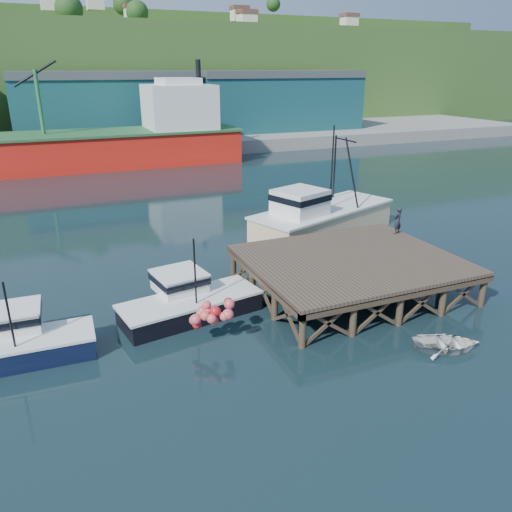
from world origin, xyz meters
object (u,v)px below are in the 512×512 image
boat_navy (18,341)px  dinghy (447,343)px  boat_black (188,300)px  trawler (320,213)px  dockworker (398,220)px

boat_navy → dinghy: 20.12m
boat_black → trawler: bearing=25.2°
boat_black → dinghy: boat_black is taller
boat_black → dockworker: 15.48m
dinghy → trawler: bearing=12.6°
trawler → dockworker: (1.59, -7.49, 1.28)m
boat_navy → dockworker: bearing=9.4°
boat_navy → boat_black: boat_black is taller
trawler → dockworker: size_ratio=7.43×
dinghy → boat_black: bearing=74.0°
boat_navy → dinghy: boat_navy is taller
boat_black → dockworker: boat_black is taller
dockworker → boat_black: bearing=-12.7°
trawler → dockworker: bearing=-98.0°
boat_navy → trawler: trawler is taller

